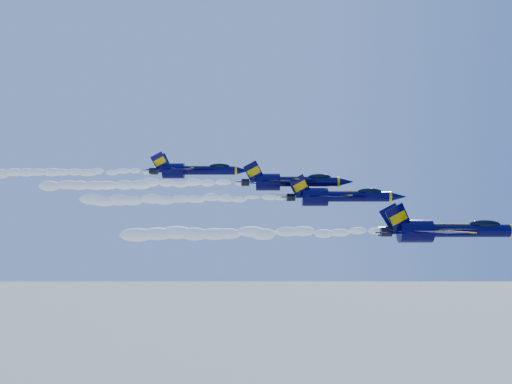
{
  "coord_description": "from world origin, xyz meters",
  "views": [
    {
      "loc": [
        -3.17,
        -78.54,
        151.22
      ],
      "look_at": [
        -4.17,
        0.23,
        153.46
      ],
      "focal_mm": 35.0,
      "sensor_mm": 36.0,
      "label": 1
    }
  ],
  "objects_px": {
    "jet_second": "(339,196)",
    "jet_fourth": "(194,170)",
    "jet_third": "(290,181)",
    "jet_lead": "(445,230)"
  },
  "relations": [
    {
      "from": "jet_lead",
      "to": "jet_third",
      "type": "xyz_separation_m",
      "value": [
        -18.7,
        16.62,
        7.04
      ]
    },
    {
      "from": "jet_second",
      "to": "jet_third",
      "type": "height_order",
      "value": "jet_third"
    },
    {
      "from": "jet_third",
      "to": "jet_fourth",
      "type": "relative_size",
      "value": 0.96
    },
    {
      "from": "jet_second",
      "to": "jet_fourth",
      "type": "xyz_separation_m",
      "value": [
        -24.85,
        15.98,
        5.24
      ]
    },
    {
      "from": "jet_lead",
      "to": "jet_second",
      "type": "distance_m",
      "value": 18.68
    },
    {
      "from": "jet_third",
      "to": "jet_fourth",
      "type": "xyz_separation_m",
      "value": [
        -17.47,
        13.49,
        2.8
      ]
    },
    {
      "from": "jet_third",
      "to": "jet_fourth",
      "type": "height_order",
      "value": "jet_fourth"
    },
    {
      "from": "jet_lead",
      "to": "jet_fourth",
      "type": "relative_size",
      "value": 1.02
    },
    {
      "from": "jet_second",
      "to": "jet_fourth",
      "type": "relative_size",
      "value": 0.99
    },
    {
      "from": "jet_second",
      "to": "jet_fourth",
      "type": "height_order",
      "value": "jet_fourth"
    }
  ]
}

